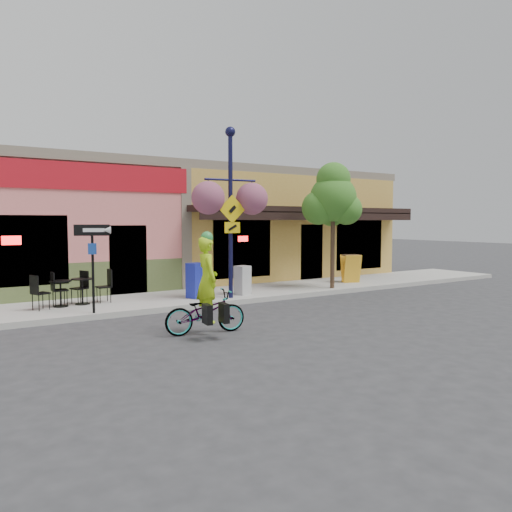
{
  "coord_description": "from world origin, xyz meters",
  "views": [
    {
      "loc": [
        -8.16,
        -11.8,
        2.43
      ],
      "look_at": [
        -0.12,
        0.5,
        1.4
      ],
      "focal_mm": 35.0,
      "sensor_mm": 36.0,
      "label": 1
    }
  ],
  "objects_px": {
    "lamp_post": "(231,213)",
    "newspaper_box_blue": "(196,280)",
    "bicycle": "(205,312)",
    "one_way_sign": "(93,269)",
    "street_tree": "(333,225)",
    "cyclist_rider": "(207,291)",
    "newspaper_box_grey": "(243,280)",
    "building": "(166,226)"
  },
  "relations": [
    {
      "from": "lamp_post",
      "to": "newspaper_box_blue",
      "type": "distance_m",
      "value": 2.25
    },
    {
      "from": "bicycle",
      "to": "one_way_sign",
      "type": "bearing_deg",
      "value": 36.62
    },
    {
      "from": "newspaper_box_blue",
      "to": "street_tree",
      "type": "bearing_deg",
      "value": -23.78
    },
    {
      "from": "cyclist_rider",
      "to": "street_tree",
      "type": "relative_size",
      "value": 0.43
    },
    {
      "from": "one_way_sign",
      "to": "street_tree",
      "type": "xyz_separation_m",
      "value": [
        8.11,
        0.28,
        1.06
      ]
    },
    {
      "from": "lamp_post",
      "to": "newspaper_box_blue",
      "type": "relative_size",
      "value": 4.85
    },
    {
      "from": "newspaper_box_grey",
      "to": "bicycle",
      "type": "bearing_deg",
      "value": -146.61
    },
    {
      "from": "newspaper_box_blue",
      "to": "bicycle",
      "type": "bearing_deg",
      "value": -130.82
    },
    {
      "from": "bicycle",
      "to": "cyclist_rider",
      "type": "relative_size",
      "value": 0.96
    },
    {
      "from": "bicycle",
      "to": "street_tree",
      "type": "relative_size",
      "value": 0.41
    },
    {
      "from": "street_tree",
      "to": "cyclist_rider",
      "type": "bearing_deg",
      "value": -153.49
    },
    {
      "from": "one_way_sign",
      "to": "newspaper_box_blue",
      "type": "xyz_separation_m",
      "value": [
        3.23,
        0.84,
        -0.58
      ]
    },
    {
      "from": "cyclist_rider",
      "to": "street_tree",
      "type": "height_order",
      "value": "street_tree"
    },
    {
      "from": "bicycle",
      "to": "newspaper_box_blue",
      "type": "height_order",
      "value": "newspaper_box_blue"
    },
    {
      "from": "cyclist_rider",
      "to": "newspaper_box_grey",
      "type": "relative_size",
      "value": 2.07
    },
    {
      "from": "building",
      "to": "lamp_post",
      "type": "distance_m",
      "value": 6.62
    },
    {
      "from": "lamp_post",
      "to": "newspaper_box_grey",
      "type": "relative_size",
      "value": 5.64
    },
    {
      "from": "newspaper_box_blue",
      "to": "newspaper_box_grey",
      "type": "height_order",
      "value": "newspaper_box_blue"
    },
    {
      "from": "bicycle",
      "to": "lamp_post",
      "type": "xyz_separation_m",
      "value": [
        2.52,
        3.24,
        2.2
      ]
    },
    {
      "from": "lamp_post",
      "to": "street_tree",
      "type": "relative_size",
      "value": 1.17
    },
    {
      "from": "building",
      "to": "newspaper_box_grey",
      "type": "distance_m",
      "value": 6.41
    },
    {
      "from": "building",
      "to": "newspaper_box_grey",
      "type": "xyz_separation_m",
      "value": [
        -0.09,
        -6.19,
        -1.65
      ]
    },
    {
      "from": "lamp_post",
      "to": "one_way_sign",
      "type": "relative_size",
      "value": 2.29
    },
    {
      "from": "street_tree",
      "to": "one_way_sign",
      "type": "bearing_deg",
      "value": -178.01
    },
    {
      "from": "cyclist_rider",
      "to": "newspaper_box_blue",
      "type": "height_order",
      "value": "cyclist_rider"
    },
    {
      "from": "lamp_post",
      "to": "bicycle",
      "type": "bearing_deg",
      "value": -120.7
    },
    {
      "from": "street_tree",
      "to": "newspaper_box_blue",
      "type": "bearing_deg",
      "value": 173.47
    },
    {
      "from": "building",
      "to": "newspaper_box_blue",
      "type": "height_order",
      "value": "building"
    },
    {
      "from": "newspaper_box_blue",
      "to": "street_tree",
      "type": "distance_m",
      "value": 5.18
    },
    {
      "from": "cyclist_rider",
      "to": "newspaper_box_grey",
      "type": "distance_m",
      "value": 4.78
    },
    {
      "from": "lamp_post",
      "to": "one_way_sign",
      "type": "distance_m",
      "value": 4.35
    },
    {
      "from": "cyclist_rider",
      "to": "newspaper_box_blue",
      "type": "bearing_deg",
      "value": -14.44
    },
    {
      "from": "newspaper_box_grey",
      "to": "street_tree",
      "type": "relative_size",
      "value": 0.21
    },
    {
      "from": "cyclist_rider",
      "to": "newspaper_box_grey",
      "type": "height_order",
      "value": "cyclist_rider"
    },
    {
      "from": "lamp_post",
      "to": "one_way_sign",
      "type": "bearing_deg",
      "value": -168.76
    },
    {
      "from": "building",
      "to": "newspaper_box_blue",
      "type": "relative_size",
      "value": 17.51
    },
    {
      "from": "street_tree",
      "to": "lamp_post",
      "type": "bearing_deg",
      "value": 179.94
    },
    {
      "from": "building",
      "to": "one_way_sign",
      "type": "height_order",
      "value": "building"
    },
    {
      "from": "building",
      "to": "newspaper_box_blue",
      "type": "xyz_separation_m",
      "value": [
        -1.6,
        -6.01,
        -1.58
      ]
    },
    {
      "from": "building",
      "to": "newspaper_box_grey",
      "type": "relative_size",
      "value": 20.37
    },
    {
      "from": "cyclist_rider",
      "to": "one_way_sign",
      "type": "distance_m",
      "value": 3.39
    },
    {
      "from": "bicycle",
      "to": "newspaper_box_blue",
      "type": "distance_m",
      "value": 4.14
    }
  ]
}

